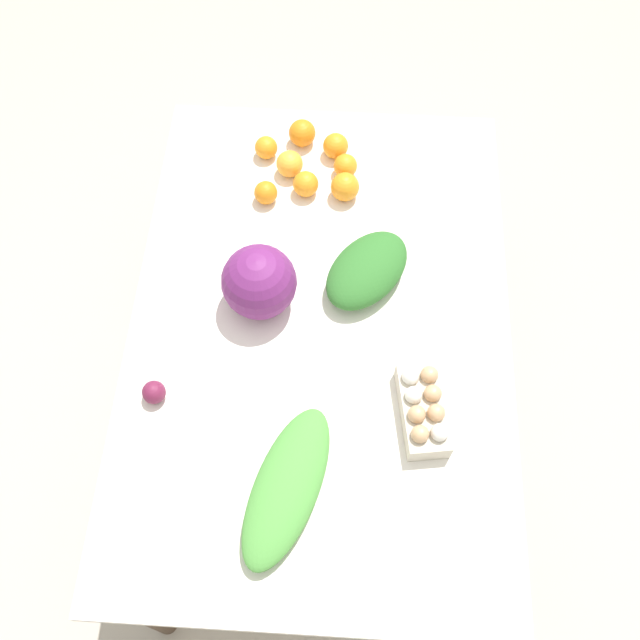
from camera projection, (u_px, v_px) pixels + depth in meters
ground_plane at (320, 423)px, 2.45m from camera, size 8.00×8.00×0.00m
dining_table at (320, 339)px, 1.88m from camera, size 1.45×0.96×0.73m
cabbage_purple at (259, 282)px, 1.75m from camera, size 0.19×0.19×0.19m
egg_carton at (423, 408)px, 1.65m from camera, size 0.23×0.13×0.09m
greens_bunch_scallion at (367, 270)px, 1.83m from camera, size 0.32×0.29×0.09m
greens_bunch_dandelion at (287, 486)px, 1.58m from camera, size 0.41×0.25×0.07m
beet_root at (154, 392)px, 1.69m from camera, size 0.06×0.06×0.06m
orange_0 at (290, 164)px, 2.00m from camera, size 0.08×0.08×0.08m
orange_1 at (306, 184)px, 1.97m from camera, size 0.07×0.07×0.07m
orange_2 at (336, 146)px, 2.04m from camera, size 0.07×0.07×0.07m
orange_3 at (345, 187)px, 1.96m from camera, size 0.08×0.08×0.08m
orange_4 at (345, 166)px, 2.01m from camera, size 0.07×0.07×0.07m
orange_5 at (266, 148)px, 2.04m from camera, size 0.07×0.07×0.07m
orange_6 at (266, 193)px, 1.96m from camera, size 0.06×0.06×0.06m
orange_7 at (302, 133)px, 2.06m from camera, size 0.08×0.08×0.08m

